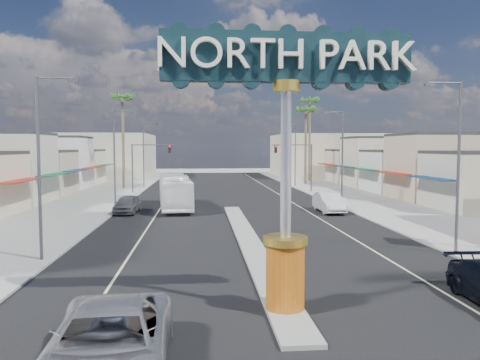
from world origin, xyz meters
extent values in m
plane|color=gray|center=(0.00, 30.00, 0.00)|extent=(160.00, 160.00, 0.00)
cube|color=black|center=(0.00, 30.00, 0.01)|extent=(20.00, 120.00, 0.01)
cube|color=gray|center=(0.00, 14.00, 0.08)|extent=(1.30, 30.00, 0.16)
cube|color=gray|center=(-14.00, 30.00, 0.06)|extent=(8.00, 120.00, 0.12)
cube|color=gray|center=(14.00, 30.00, 0.06)|extent=(8.00, 120.00, 0.12)
cube|color=beige|center=(-24.00, 43.00, 3.00)|extent=(12.00, 42.00, 6.00)
cube|color=#B7B29E|center=(24.00, 43.00, 3.00)|extent=(12.00, 42.00, 6.00)
cube|color=#B7B29E|center=(-22.00, 75.00, 4.00)|extent=(20.00, 20.00, 8.00)
cube|color=beige|center=(22.00, 75.00, 4.00)|extent=(20.00, 20.00, 8.00)
cylinder|color=#BA580E|center=(0.00, 2.00, 1.26)|extent=(1.30, 1.30, 2.20)
cylinder|color=gold|center=(0.00, 2.00, 2.49)|extent=(1.50, 1.50, 0.25)
cylinder|color=#B7B7BC|center=(0.00, 2.00, 5.01)|extent=(0.36, 0.36, 4.80)
cylinder|color=gold|center=(0.00, 2.00, 7.58)|extent=(0.90, 0.90, 0.35)
cube|color=black|center=(0.00, 2.00, 8.51)|extent=(8.20, 0.50, 1.60)
cylinder|color=#47474C|center=(-11.00, 44.00, 3.00)|extent=(0.18, 0.18, 6.00)
cylinder|color=#47474C|center=(-8.50, 44.00, 5.90)|extent=(5.00, 0.12, 0.12)
cube|color=black|center=(-6.50, 44.00, 5.40)|extent=(0.32, 0.32, 1.00)
sphere|color=red|center=(-6.50, 43.82, 5.72)|extent=(0.22, 0.22, 0.22)
cylinder|color=#47474C|center=(11.00, 44.00, 3.00)|extent=(0.18, 0.18, 6.00)
cylinder|color=#47474C|center=(8.50, 44.00, 5.90)|extent=(5.00, 0.12, 0.12)
cube|color=black|center=(6.50, 44.00, 5.40)|extent=(0.32, 0.32, 1.00)
sphere|color=red|center=(6.50, 43.82, 5.72)|extent=(0.22, 0.22, 0.22)
cylinder|color=#47474C|center=(-10.60, 10.00, 4.50)|extent=(0.16, 0.16, 9.00)
cylinder|color=#47474C|center=(-9.70, 10.00, 8.90)|extent=(1.80, 0.10, 0.10)
cube|color=#47474C|center=(-8.90, 10.00, 8.80)|extent=(0.50, 0.22, 0.15)
cylinder|color=#47474C|center=(-10.60, 30.00, 4.50)|extent=(0.16, 0.16, 9.00)
cylinder|color=#47474C|center=(-9.70, 30.00, 8.90)|extent=(1.80, 0.10, 0.10)
cube|color=#47474C|center=(-8.90, 30.00, 8.80)|extent=(0.50, 0.22, 0.15)
cylinder|color=#47474C|center=(-10.60, 52.00, 4.50)|extent=(0.16, 0.16, 9.00)
cylinder|color=#47474C|center=(-9.70, 52.00, 8.90)|extent=(1.80, 0.10, 0.10)
cube|color=#47474C|center=(-8.90, 52.00, 8.80)|extent=(0.50, 0.22, 0.15)
cylinder|color=#47474C|center=(10.60, 10.00, 4.50)|extent=(0.16, 0.16, 9.00)
cylinder|color=#47474C|center=(9.70, 10.00, 8.90)|extent=(1.80, 0.10, 0.10)
cube|color=#47474C|center=(8.90, 10.00, 8.80)|extent=(0.50, 0.22, 0.15)
cylinder|color=#47474C|center=(10.60, 30.00, 4.50)|extent=(0.16, 0.16, 9.00)
cylinder|color=#47474C|center=(9.70, 30.00, 8.90)|extent=(1.80, 0.10, 0.10)
cube|color=#47474C|center=(8.90, 30.00, 8.80)|extent=(0.50, 0.22, 0.15)
cylinder|color=#47474C|center=(10.60, 52.00, 4.50)|extent=(0.16, 0.16, 9.00)
cylinder|color=#47474C|center=(9.70, 52.00, 8.90)|extent=(1.80, 0.10, 0.10)
cube|color=#47474C|center=(8.90, 52.00, 8.80)|extent=(0.50, 0.22, 0.15)
cylinder|color=brown|center=(-13.00, 50.00, 6.00)|extent=(0.36, 0.36, 12.00)
cylinder|color=brown|center=(13.00, 56.00, 5.50)|extent=(0.36, 0.36, 11.00)
cylinder|color=brown|center=(15.00, 62.00, 6.50)|extent=(0.36, 0.36, 13.00)
imported|color=#B1B0B5|center=(-5.04, -2.24, 0.88)|extent=(3.18, 6.48, 1.77)
imported|color=slate|center=(-9.00, 26.87, 0.78)|extent=(2.17, 4.70, 1.56)
imported|color=silver|center=(8.24, 25.97, 0.85)|extent=(1.80, 5.15, 1.69)
imported|color=white|center=(-5.15, 29.64, 1.54)|extent=(3.67, 11.24, 3.07)
camera|label=1|loc=(-2.83, -13.29, 5.59)|focal=35.00mm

